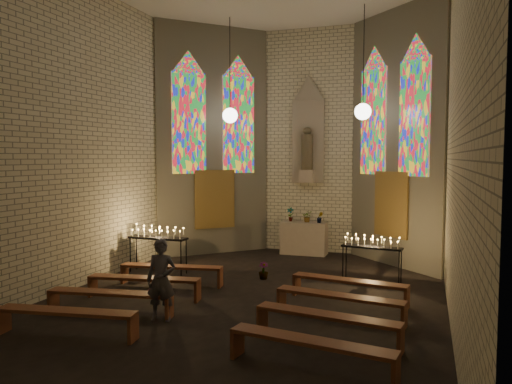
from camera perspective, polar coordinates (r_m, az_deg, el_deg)
floor at (r=10.52m, az=-1.61°, el=-12.52°), size 12.00×12.00×0.00m
room at (r=13.32m, az=3.50°, el=7.11°), size 8.22×12.43×7.00m
altar at (r=15.51m, az=5.51°, el=-5.26°), size 1.40×0.60×1.00m
flower_vase_left at (r=15.57m, az=3.96°, el=-2.56°), size 0.23×0.16×0.44m
flower_vase_center at (r=15.38m, az=5.90°, el=-2.81°), size 0.37×0.34×0.35m
flower_vase_right at (r=15.23m, az=7.31°, el=-2.88°), size 0.24×0.22×0.35m
aisle_flower_pot at (r=12.39m, az=0.85°, el=-8.98°), size 0.30×0.30×0.42m
votive_stand_left at (r=13.17m, az=-11.16°, el=-4.80°), size 1.58×0.38×1.16m
votive_stand_right at (r=12.38m, az=13.11°, el=-5.80°), size 1.47×0.55×1.06m
pew_left_0 at (r=11.98m, az=-9.63°, el=-8.66°), size 2.43×0.70×0.46m
pew_right_0 at (r=10.69m, az=10.58°, el=-10.24°), size 2.43×0.70×0.46m
pew_left_1 at (r=10.97m, az=-12.68°, el=-9.89°), size 2.43×0.70×0.46m
pew_right_1 at (r=9.54m, az=9.50°, el=-11.97°), size 2.43×0.70×0.46m
pew_left_2 at (r=10.01m, az=-16.35°, el=-11.32°), size 2.43×0.70×0.46m
pew_right_2 at (r=8.41m, az=8.11°, el=-14.16°), size 2.43×0.70×0.46m
pew_left_3 at (r=9.09m, az=-20.84°, el=-12.98°), size 2.43×0.70×0.46m
pew_right_3 at (r=7.30m, az=6.25°, el=-17.01°), size 2.43×0.70×0.46m
visitor at (r=9.42m, az=-10.78°, el=-9.82°), size 0.61×0.45×1.51m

